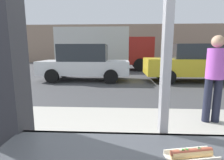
{
  "coord_description": "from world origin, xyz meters",
  "views": [
    {
      "loc": [
        -0.28,
        -1.02,
        1.51
      ],
      "look_at": [
        -0.45,
        2.36,
        0.92
      ],
      "focal_mm": 28.17,
      "sensor_mm": 36.0,
      "label": 1
    }
  ],
  "objects_px": {
    "hotdog_tray_far": "(191,154)",
    "box_truck": "(103,48)",
    "parked_car_white": "(84,63)",
    "parked_car_yellow": "(195,63)",
    "pedestrian": "(215,74)"
  },
  "relations": [
    {
      "from": "parked_car_white",
      "to": "box_truck",
      "type": "height_order",
      "value": "box_truck"
    },
    {
      "from": "hotdog_tray_far",
      "to": "box_truck",
      "type": "height_order",
      "value": "box_truck"
    },
    {
      "from": "box_truck",
      "to": "parked_car_yellow",
      "type": "bearing_deg",
      "value": -44.15
    },
    {
      "from": "hotdog_tray_far",
      "to": "pedestrian",
      "type": "relative_size",
      "value": 0.16
    },
    {
      "from": "parked_car_white",
      "to": "box_truck",
      "type": "xyz_separation_m",
      "value": [
        0.44,
        4.73,
        0.77
      ]
    },
    {
      "from": "box_truck",
      "to": "pedestrian",
      "type": "distance_m",
      "value": 10.41
    },
    {
      "from": "parked_car_white",
      "to": "parked_car_yellow",
      "type": "relative_size",
      "value": 0.92
    },
    {
      "from": "hotdog_tray_far",
      "to": "box_truck",
      "type": "bearing_deg",
      "value": 97.72
    },
    {
      "from": "hotdog_tray_far",
      "to": "parked_car_white",
      "type": "relative_size",
      "value": 0.06
    },
    {
      "from": "parked_car_yellow",
      "to": "box_truck",
      "type": "bearing_deg",
      "value": 135.85
    },
    {
      "from": "hotdog_tray_far",
      "to": "pedestrian",
      "type": "bearing_deg",
      "value": 60.96
    },
    {
      "from": "parked_car_yellow",
      "to": "pedestrian",
      "type": "bearing_deg",
      "value": -108.98
    },
    {
      "from": "hotdog_tray_far",
      "to": "parked_car_white",
      "type": "xyz_separation_m",
      "value": [
        -2.12,
        7.71,
        -0.13
      ]
    },
    {
      "from": "hotdog_tray_far",
      "to": "box_truck",
      "type": "xyz_separation_m",
      "value": [
        -1.69,
        12.44,
        0.64
      ]
    },
    {
      "from": "parked_car_yellow",
      "to": "pedestrian",
      "type": "distance_m",
      "value": 5.5
    }
  ]
}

